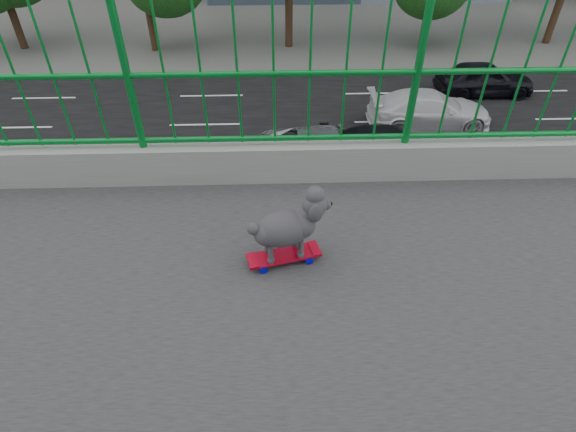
# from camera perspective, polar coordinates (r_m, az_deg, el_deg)

# --- Properties ---
(road) EXTENTS (18.00, 90.00, 0.02)m
(road) POSITION_cam_1_polar(r_m,az_deg,el_deg) (17.42, -11.64, 6.79)
(road) COLOR black
(road) RESTS_ON ground
(skateboard) EXTENTS (0.24, 0.48, 0.06)m
(skateboard) POSITION_cam_1_polar(r_m,az_deg,el_deg) (2.84, -0.53, -5.13)
(skateboard) COLOR red
(skateboard) RESTS_ON footbridge
(poodle) EXTENTS (0.29, 0.51, 0.43)m
(poodle) POSITION_cam_1_polar(r_m,az_deg,el_deg) (2.67, 0.02, -1.18)
(poodle) COLOR #2D2A2F
(poodle) RESTS_ON skateboard
(car_2) EXTENTS (2.47, 5.36, 1.49)m
(car_2) POSITION_cam_1_polar(r_m,az_deg,el_deg) (16.40, 5.49, 8.29)
(car_2) COLOR #A1A0A6
(car_2) RESTS_ON ground
(car_3) EXTENTS (2.10, 5.16, 1.50)m
(car_3) POSITION_cam_1_polar(r_m,az_deg,el_deg) (20.18, 17.58, 12.79)
(car_3) COLOR silver
(car_3) RESTS_ON ground
(car_4) EXTENTS (1.83, 4.54, 1.55)m
(car_4) POSITION_cam_1_polar(r_m,az_deg,el_deg) (24.21, 23.74, 15.73)
(car_4) COLOR black
(car_4) RESTS_ON ground
(car_6) EXTENTS (2.54, 5.50, 1.53)m
(car_6) POSITION_cam_1_polar(r_m,az_deg,el_deg) (14.15, -17.63, 1.02)
(car_6) COLOR silver
(car_6) RESTS_ON ground
(car_7) EXTENTS (2.10, 5.15, 1.50)m
(car_7) POSITION_cam_1_polar(r_m,az_deg,el_deg) (16.81, 13.02, 8.26)
(car_7) COLOR black
(car_7) RESTS_ON ground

